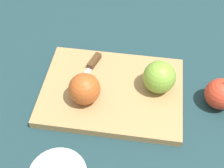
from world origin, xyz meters
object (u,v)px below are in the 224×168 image
(apple_half_right, at_px, (84,89))
(apple_whole, at_px, (221,94))
(apple_half_left, at_px, (159,77))
(knife, at_px, (92,64))

(apple_half_right, height_order, apple_whole, apple_half_right)
(apple_half_left, height_order, apple_whole, apple_half_left)
(knife, xyz_separation_m, apple_whole, (-0.35, 0.10, 0.01))
(apple_whole, bearing_deg, apple_half_left, -9.27)
(knife, bearing_deg, apple_half_left, 92.45)
(apple_half_right, height_order, knife, apple_half_right)
(apple_half_left, bearing_deg, apple_half_right, 138.51)
(apple_whole, bearing_deg, apple_half_right, 4.01)
(apple_half_right, bearing_deg, apple_half_left, 148.30)
(apple_half_left, relative_size, apple_whole, 0.92)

